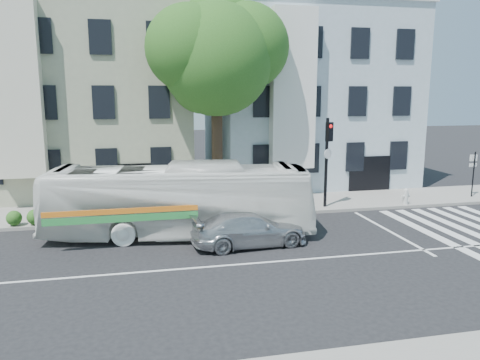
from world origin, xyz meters
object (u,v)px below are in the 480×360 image
object	(u,v)px
traffic_signal	(327,151)
bus	(179,200)
sedan	(249,229)
fire_hydrant	(406,196)

from	to	relation	value
traffic_signal	bus	bearing A→B (deg)	176.75
sedan	traffic_signal	bearing A→B (deg)	-52.51
sedan	fire_hydrant	size ratio (longest dim) A/B	5.38
bus	sedan	bearing A→B (deg)	-117.26
sedan	fire_hydrant	world-z (taller)	sedan
sedan	traffic_signal	xyz separation A→B (m)	(5.12, 4.66, 2.35)
bus	traffic_signal	xyz separation A→B (m)	(7.67, 2.88, 1.48)
sedan	fire_hydrant	xyz separation A→B (m)	(9.41, 4.33, -0.08)
traffic_signal	fire_hydrant	size ratio (longest dim) A/B	5.50
traffic_signal	sedan	bearing A→B (deg)	-161.46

